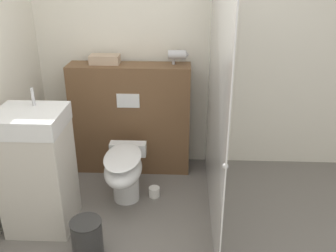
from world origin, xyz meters
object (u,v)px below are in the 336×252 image
at_px(toilet, 124,171).
at_px(sink_vanity, 37,170).
at_px(hair_drier, 178,55).
at_px(waste_bin, 87,239).

xyz_separation_m(toilet, sink_vanity, (-0.64, -0.34, 0.19)).
xyz_separation_m(toilet, hair_drier, (0.46, 0.67, 0.90)).
xyz_separation_m(sink_vanity, hair_drier, (1.10, 1.00, 0.71)).
relative_size(toilet, waste_bin, 2.03).
xyz_separation_m(sink_vanity, waste_bin, (0.46, -0.37, -0.36)).
bearing_deg(toilet, sink_vanity, -152.06).
relative_size(sink_vanity, waste_bin, 3.68).
relative_size(toilet, hair_drier, 3.20).
height_order(sink_vanity, waste_bin, sink_vanity).
relative_size(sink_vanity, hair_drier, 5.81).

